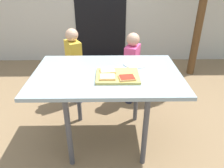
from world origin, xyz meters
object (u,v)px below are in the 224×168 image
pizza_slice_far_left (108,71)px  child_left (74,62)px  plate_white_right (135,64)px  pizza_slice_near_left (107,77)px  child_right (132,65)px  cutting_board (118,76)px  dining_table (107,80)px  pizza_slice_near_right (127,78)px

pizza_slice_far_left → child_left: 0.94m
plate_white_right → pizza_slice_near_left: bearing=-128.2°
child_right → cutting_board: bearing=-104.1°
dining_table → pizza_slice_far_left: size_ratio=9.16×
dining_table → plate_white_right: 0.34m
cutting_board → pizza_slice_near_right: pizza_slice_near_right is taller
pizza_slice_near_left → pizza_slice_far_left: bearing=88.7°
pizza_slice_near_left → pizza_slice_far_left: (0.00, 0.12, 0.00)m
pizza_slice_near_left → child_right: size_ratio=0.14×
dining_table → pizza_slice_near_left: size_ratio=9.90×
pizza_slice_far_left → child_left: child_left is taller
plate_white_right → child_left: size_ratio=0.24×
pizza_slice_near_right → pizza_slice_far_left: bearing=138.8°
child_left → child_right: 0.72m
pizza_slice_near_left → plate_white_right: pizza_slice_near_left is taller
pizza_slice_near_left → child_right: 0.99m
dining_table → pizza_slice_far_left: pizza_slice_far_left is taller
plate_white_right → child_right: bearing=86.8°
plate_white_right → child_right: (0.03, 0.56, -0.25)m
pizza_slice_far_left → plate_white_right: pizza_slice_far_left is taller
cutting_board → pizza_slice_far_left: size_ratio=2.55×
pizza_slice_near_right → child_left: bearing=121.8°
plate_white_right → cutting_board: bearing=-122.7°
plate_white_right → pizza_slice_near_right: bearing=-106.9°
pizza_slice_near_right → plate_white_right: size_ratio=0.62×
cutting_board → child_left: bearing=120.4°
pizza_slice_far_left → plate_white_right: bearing=39.6°
plate_white_right → child_left: child_left is taller
pizza_slice_far_left → child_right: bearing=69.3°
pizza_slice_far_left → child_right: 0.88m
pizza_slice_near_right → child_right: (0.14, 0.92, -0.27)m
pizza_slice_near_left → plate_white_right: 0.43m
dining_table → pizza_slice_near_right: 0.25m
child_left → cutting_board: bearing=-59.6°
dining_table → cutting_board: 0.15m
pizza_slice_near_left → cutting_board: bearing=33.5°
plate_white_right → child_left: (-0.69, 0.58, -0.22)m
pizza_slice_near_right → plate_white_right: 0.37m
pizza_slice_near_left → child_right: bearing=71.7°
child_left → pizza_slice_far_left: bearing=-62.1°
child_right → pizza_slice_far_left: bearing=-110.7°
child_right → child_left: bearing=178.7°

